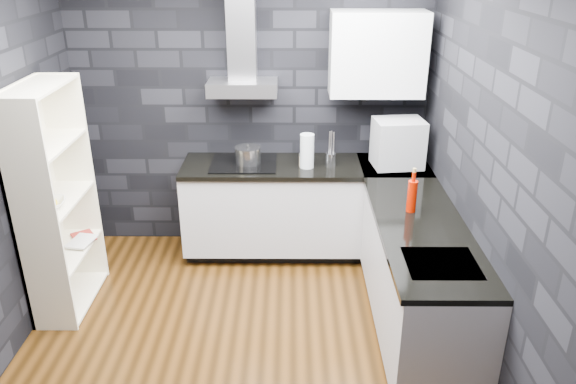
{
  "coord_description": "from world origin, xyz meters",
  "views": [
    {
      "loc": [
        0.37,
        -3.39,
        2.69
      ],
      "look_at": [
        0.35,
        0.45,
        1.0
      ],
      "focal_mm": 35.0,
      "sensor_mm": 36.0,
      "label": 1
    }
  ],
  "objects_px": {
    "red_bottle": "(412,196)",
    "bookshelf": "(56,201)",
    "fruit_bowl": "(49,204)",
    "pot": "(248,156)",
    "utensil_crock": "(331,160)",
    "glass_vase": "(307,151)",
    "storage_jar": "(304,161)",
    "appliance_garage": "(398,143)"
  },
  "relations": [
    {
      "from": "red_bottle",
      "to": "bookshelf",
      "type": "xyz_separation_m",
      "value": [
        -2.67,
        0.16,
        -0.12
      ]
    },
    {
      "from": "bookshelf",
      "to": "fruit_bowl",
      "type": "bearing_deg",
      "value": -70.95
    },
    {
      "from": "pot",
      "to": "red_bottle",
      "type": "xyz_separation_m",
      "value": [
        1.26,
        -0.96,
        0.04
      ]
    },
    {
      "from": "red_bottle",
      "to": "fruit_bowl",
      "type": "bearing_deg",
      "value": 179.45
    },
    {
      "from": "utensil_crock",
      "to": "bookshelf",
      "type": "distance_m",
      "value": 2.28
    },
    {
      "from": "pot",
      "to": "utensil_crock",
      "type": "relative_size",
      "value": 1.9
    },
    {
      "from": "utensil_crock",
      "to": "fruit_bowl",
      "type": "relative_size",
      "value": 0.5
    },
    {
      "from": "glass_vase",
      "to": "bookshelf",
      "type": "distance_m",
      "value": 2.07
    },
    {
      "from": "storage_jar",
      "to": "appliance_garage",
      "type": "xyz_separation_m",
      "value": [
        0.81,
        -0.03,
        0.18
      ]
    },
    {
      "from": "storage_jar",
      "to": "fruit_bowl",
      "type": "height_order",
      "value": "storage_jar"
    },
    {
      "from": "utensil_crock",
      "to": "glass_vase",
      "type": "bearing_deg",
      "value": -170.73
    },
    {
      "from": "pot",
      "to": "fruit_bowl",
      "type": "relative_size",
      "value": 0.95
    },
    {
      "from": "pot",
      "to": "appliance_garage",
      "type": "height_order",
      "value": "appliance_garage"
    },
    {
      "from": "appliance_garage",
      "to": "red_bottle",
      "type": "height_order",
      "value": "appliance_garage"
    },
    {
      "from": "bookshelf",
      "to": "fruit_bowl",
      "type": "relative_size",
      "value": 7.67
    },
    {
      "from": "appliance_garage",
      "to": "red_bottle",
      "type": "bearing_deg",
      "value": -99.55
    },
    {
      "from": "glass_vase",
      "to": "bookshelf",
      "type": "height_order",
      "value": "bookshelf"
    },
    {
      "from": "glass_vase",
      "to": "pot",
      "type": "bearing_deg",
      "value": 172.1
    },
    {
      "from": "utensil_crock",
      "to": "red_bottle",
      "type": "relative_size",
      "value": 0.49
    },
    {
      "from": "storage_jar",
      "to": "appliance_garage",
      "type": "height_order",
      "value": "appliance_garage"
    },
    {
      "from": "red_bottle",
      "to": "fruit_bowl",
      "type": "height_order",
      "value": "red_bottle"
    },
    {
      "from": "storage_jar",
      "to": "fruit_bowl",
      "type": "xyz_separation_m",
      "value": [
        -1.9,
        -0.89,
        -0.01
      ]
    },
    {
      "from": "glass_vase",
      "to": "bookshelf",
      "type": "xyz_separation_m",
      "value": [
        -1.93,
        -0.73,
        -0.15
      ]
    },
    {
      "from": "utensil_crock",
      "to": "pot",
      "type": "bearing_deg",
      "value": 177.04
    },
    {
      "from": "utensil_crock",
      "to": "appliance_garage",
      "type": "bearing_deg",
      "value": -3.56
    },
    {
      "from": "pot",
      "to": "red_bottle",
      "type": "relative_size",
      "value": 0.94
    },
    {
      "from": "pot",
      "to": "utensil_crock",
      "type": "xyz_separation_m",
      "value": [
        0.73,
        -0.04,
        -0.02
      ]
    },
    {
      "from": "utensil_crock",
      "to": "red_bottle",
      "type": "height_order",
      "value": "red_bottle"
    },
    {
      "from": "pot",
      "to": "bookshelf",
      "type": "relative_size",
      "value": 0.12
    },
    {
      "from": "storage_jar",
      "to": "glass_vase",
      "type": "bearing_deg",
      "value": -46.37
    },
    {
      "from": "storage_jar",
      "to": "utensil_crock",
      "type": "bearing_deg",
      "value": 1.36
    },
    {
      "from": "appliance_garage",
      "to": "fruit_bowl",
      "type": "distance_m",
      "value": 2.85
    },
    {
      "from": "red_bottle",
      "to": "glass_vase",
      "type": "bearing_deg",
      "value": 129.87
    },
    {
      "from": "glass_vase",
      "to": "utensil_crock",
      "type": "relative_size",
      "value": 2.56
    },
    {
      "from": "storage_jar",
      "to": "fruit_bowl",
      "type": "distance_m",
      "value": 2.1
    },
    {
      "from": "appliance_garage",
      "to": "fruit_bowl",
      "type": "height_order",
      "value": "appliance_garage"
    },
    {
      "from": "utensil_crock",
      "to": "bookshelf",
      "type": "xyz_separation_m",
      "value": [
        -2.14,
        -0.77,
        -0.06
      ]
    },
    {
      "from": "glass_vase",
      "to": "utensil_crock",
      "type": "bearing_deg",
      "value": 9.27
    },
    {
      "from": "appliance_garage",
      "to": "glass_vase",
      "type": "bearing_deg",
      "value": 173.15
    },
    {
      "from": "red_bottle",
      "to": "bookshelf",
      "type": "relative_size",
      "value": 0.13
    },
    {
      "from": "storage_jar",
      "to": "red_bottle",
      "type": "relative_size",
      "value": 0.42
    },
    {
      "from": "appliance_garage",
      "to": "bookshelf",
      "type": "distance_m",
      "value": 2.82
    }
  ]
}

